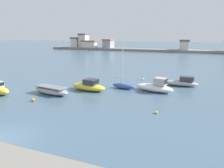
% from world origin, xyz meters
% --- Properties ---
extents(ground_plane, '(400.00, 400.00, 0.00)m').
position_xyz_m(ground_plane, '(0.00, 0.00, 0.00)').
color(ground_plane, '#476075').
extents(moored_boat_1, '(5.54, 2.52, 1.02)m').
position_xyz_m(moored_boat_1, '(-3.85, 10.80, 0.50)').
color(moored_boat_1, '#9E9EA3').
rests_on(moored_boat_1, ground).
extents(moored_boat_2, '(5.36, 2.52, 1.56)m').
position_xyz_m(moored_boat_2, '(-0.26, 14.13, 0.59)').
color(moored_boat_2, yellow).
rests_on(moored_boat_2, ground).
extents(moored_boat_3, '(3.33, 1.30, 6.04)m').
position_xyz_m(moored_boat_3, '(3.83, 16.62, 0.46)').
color(moored_boat_3, '#3856A8').
rests_on(moored_boat_3, ground).
extents(moored_boat_4, '(5.45, 3.05, 1.90)m').
position_xyz_m(moored_boat_4, '(8.19, 16.77, 0.62)').
color(moored_boat_4, white).
rests_on(moored_boat_4, ground).
extents(moored_boat_5, '(4.91, 1.86, 1.42)m').
position_xyz_m(moored_boat_5, '(11.33, 21.25, 0.51)').
color(moored_boat_5, '#9E9EA3').
rests_on(moored_boat_5, ground).
extents(mooring_buoy_0, '(0.34, 0.34, 0.34)m').
position_xyz_m(mooring_buoy_0, '(5.25, 22.96, 0.17)').
color(mooring_buoy_0, white).
rests_on(mooring_buoy_0, ground).
extents(mooring_buoy_2, '(0.39, 0.39, 0.39)m').
position_xyz_m(mooring_buoy_2, '(-3.98, 7.68, 0.20)').
color(mooring_buoy_2, orange).
rests_on(mooring_buoy_2, ground).
extents(mooring_buoy_3, '(0.27, 0.27, 0.27)m').
position_xyz_m(mooring_buoy_3, '(9.62, 8.98, 0.14)').
color(mooring_buoy_3, yellow).
rests_on(mooring_buoy_3, ground).
extents(distant_shoreline, '(107.63, 7.70, 7.68)m').
position_xyz_m(distant_shoreline, '(-3.31, 81.83, 2.04)').
color(distant_shoreline, gray).
rests_on(distant_shoreline, ground).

